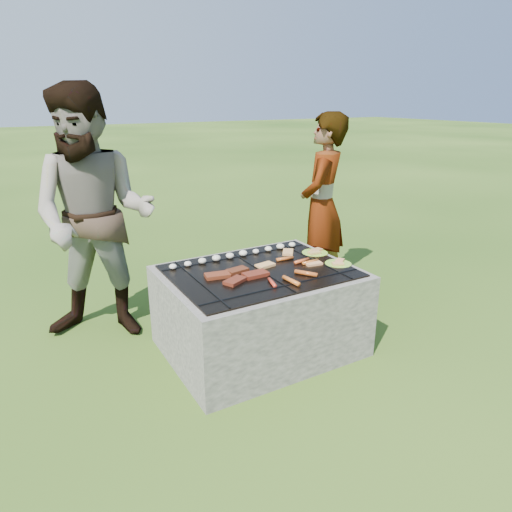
# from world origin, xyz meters

# --- Properties ---
(lawn) EXTENTS (60.00, 60.00, 0.00)m
(lawn) POSITION_xyz_m (0.00, 0.00, 0.00)
(lawn) COLOR #224210
(lawn) RESTS_ON ground
(fire_pit) EXTENTS (1.30, 1.00, 0.62)m
(fire_pit) POSITION_xyz_m (0.00, 0.00, 0.28)
(fire_pit) COLOR #9D978C
(fire_pit) RESTS_ON ground
(mushrooms) EXTENTS (1.05, 0.06, 0.04)m
(mushrooms) POSITION_xyz_m (-0.00, 0.32, 0.63)
(mushrooms) COLOR white
(mushrooms) RESTS_ON fire_pit
(pork_slabs) EXTENTS (0.40, 0.28, 0.02)m
(pork_slabs) POSITION_xyz_m (-0.20, -0.03, 0.62)
(pork_slabs) COLOR #A03E1D
(pork_slabs) RESTS_ON fire_pit
(sausages) EXTENTS (0.54, 0.48, 0.03)m
(sausages) POSITION_xyz_m (0.20, -0.16, 0.63)
(sausages) COLOR #CE6621
(sausages) RESTS_ON fire_pit
(bread_on_grate) EXTENTS (0.45, 0.42, 0.02)m
(bread_on_grate) POSITION_xyz_m (0.26, 0.07, 0.62)
(bread_on_grate) COLOR #DFAA72
(bread_on_grate) RESTS_ON fire_pit
(plate_far) EXTENTS (0.22, 0.22, 0.03)m
(plate_far) POSITION_xyz_m (0.56, 0.11, 0.61)
(plate_far) COLOR yellow
(plate_far) RESTS_ON fire_pit
(plate_near) EXTENTS (0.23, 0.23, 0.03)m
(plate_near) POSITION_xyz_m (0.56, -0.16, 0.61)
(plate_near) COLOR #B8EE39
(plate_near) RESTS_ON fire_pit
(cook) EXTENTS (0.71, 0.68, 1.63)m
(cook) POSITION_xyz_m (1.02, 0.64, 0.82)
(cook) COLOR gray
(cook) RESTS_ON ground
(bystander) EXTENTS (1.13, 1.05, 1.85)m
(bystander) POSITION_xyz_m (-0.91, 0.79, 0.93)
(bystander) COLOR gray
(bystander) RESTS_ON ground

